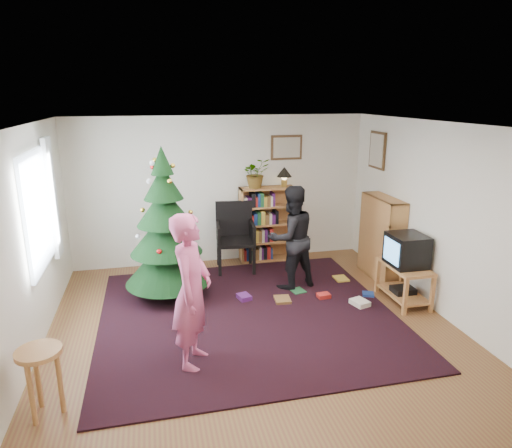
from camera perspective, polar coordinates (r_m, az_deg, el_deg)
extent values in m
plane|color=brown|center=(5.91, -0.39, -12.67)|extent=(5.00, 5.00, 0.00)
plane|color=white|center=(5.20, -0.45, 12.32)|extent=(5.00, 5.00, 0.00)
cube|color=silver|center=(7.81, -4.45, 4.21)|extent=(5.00, 0.02, 2.50)
cube|color=silver|center=(3.21, 9.69, -13.69)|extent=(5.00, 0.02, 2.50)
cube|color=silver|center=(5.47, -26.91, -2.60)|extent=(0.02, 5.00, 2.50)
cube|color=silver|center=(6.43, 21.89, 0.55)|extent=(0.02, 5.00, 2.50)
cube|color=black|center=(6.16, -1.02, -11.29)|extent=(3.80, 3.60, 0.02)
cube|color=silver|center=(5.97, -25.65, 1.48)|extent=(0.04, 1.20, 1.40)
cube|color=silver|center=(6.63, -24.09, 2.97)|extent=(0.06, 0.35, 1.60)
cube|color=#4C3319|center=(7.92, 3.83, 9.53)|extent=(0.55, 0.03, 0.42)
cube|color=beige|center=(7.92, 3.83, 9.53)|extent=(0.47, 0.01, 0.34)
cube|color=#4C3319|center=(7.76, 14.94, 8.90)|extent=(0.03, 0.50, 0.60)
cube|color=beige|center=(7.76, 14.94, 8.90)|extent=(0.01, 0.42, 0.52)
cylinder|color=#3F2816|center=(6.77, -10.83, -7.97)|extent=(0.12, 0.12, 0.23)
cone|color=black|center=(6.61, -11.03, -4.37)|extent=(1.20, 1.20, 0.68)
cone|color=black|center=(6.48, -11.22, -1.00)|extent=(1.00, 1.00, 0.60)
cone|color=black|center=(6.38, -11.40, 2.20)|extent=(0.77, 0.77, 0.53)
cone|color=black|center=(6.31, -11.56, 5.14)|extent=(0.54, 0.54, 0.46)
cone|color=black|center=(6.27, -11.71, 7.83)|extent=(0.31, 0.31, 0.39)
cube|color=#BD8143|center=(7.95, 1.38, 0.01)|extent=(0.95, 0.30, 1.30)
cube|color=#BD8143|center=(7.80, 1.41, 4.51)|extent=(0.95, 0.30, 0.03)
cube|color=#BD8143|center=(7.45, 15.40, -1.66)|extent=(0.30, 0.95, 1.30)
cube|color=#BD8143|center=(7.29, 15.76, 3.11)|extent=(0.30, 0.95, 0.03)
cube|color=#BD8143|center=(6.67, 18.16, -5.05)|extent=(0.46, 0.83, 0.04)
cube|color=#BD8143|center=(6.37, 18.16, -8.72)|extent=(0.05, 0.05, 0.51)
cube|color=#BD8143|center=(6.58, 21.17, -8.23)|extent=(0.05, 0.05, 0.51)
cube|color=#BD8143|center=(6.98, 14.95, -6.27)|extent=(0.05, 0.05, 0.51)
cube|color=#BD8143|center=(7.17, 17.79, -5.90)|extent=(0.05, 0.05, 0.51)
cube|color=#BD8143|center=(6.82, 17.87, -8.27)|extent=(0.42, 0.79, 0.03)
cube|color=black|center=(6.80, 17.91, -7.85)|extent=(0.30, 0.25, 0.08)
cube|color=black|center=(6.59, 18.34, -3.10)|extent=(0.46, 0.50, 0.44)
cube|color=#529DE1|center=(6.48, 16.57, -3.29)|extent=(0.01, 0.39, 0.32)
cube|color=black|center=(7.50, -2.58, -2.19)|extent=(0.67, 0.67, 0.05)
cube|color=black|center=(7.67, -2.99, 0.65)|extent=(0.61, 0.11, 0.61)
cube|color=black|center=(7.28, -4.29, -4.86)|extent=(0.06, 0.06, 0.50)
cube|color=black|center=(7.38, -0.06, -4.53)|extent=(0.06, 0.06, 0.50)
cube|color=black|center=(7.79, -4.92, -3.46)|extent=(0.06, 0.06, 0.50)
cube|color=black|center=(7.88, -0.96, -3.17)|extent=(0.06, 0.06, 0.50)
cylinder|color=#BD8143|center=(4.59, -25.56, -14.24)|extent=(0.40, 0.40, 0.04)
cylinder|color=#BD8143|center=(4.72, -23.28, -17.73)|extent=(0.05, 0.05, 0.62)
cylinder|color=#BD8143|center=(4.87, -25.63, -16.92)|extent=(0.05, 0.05, 0.62)
cylinder|color=#BD8143|center=(4.67, -26.29, -18.55)|extent=(0.05, 0.05, 0.62)
imported|color=#C74F7E|center=(4.85, -8.04, -8.35)|extent=(0.59, 0.72, 1.69)
imported|color=black|center=(6.77, 4.43, -1.72)|extent=(0.88, 0.76, 1.56)
imported|color=gray|center=(7.70, -0.03, 6.38)|extent=(0.52, 0.47, 0.50)
cylinder|color=#A57F33|center=(7.86, 3.54, 5.08)|extent=(0.11, 0.11, 0.11)
sphere|color=#FFD88C|center=(7.84, 3.55, 5.92)|extent=(0.11, 0.11, 0.11)
cone|color=black|center=(7.83, 3.56, 6.54)|extent=(0.26, 0.26, 0.17)
cube|color=#A51E19|center=(6.68, 8.44, -8.92)|extent=(0.20, 0.20, 0.08)
cube|color=navy|center=(6.88, 13.85, -8.48)|extent=(0.20, 0.20, 0.08)
cube|color=#1E592D|center=(6.85, 5.23, -8.17)|extent=(0.20, 0.20, 0.08)
cube|color=gold|center=(7.34, 10.57, -6.67)|extent=(0.20, 0.20, 0.08)
cube|color=brown|center=(6.53, 3.33, -9.38)|extent=(0.20, 0.20, 0.08)
cube|color=beige|center=(6.56, 12.84, -9.66)|extent=(0.20, 0.20, 0.08)
cube|color=#4C1959|center=(6.57, -1.50, -9.19)|extent=(0.20, 0.20, 0.08)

